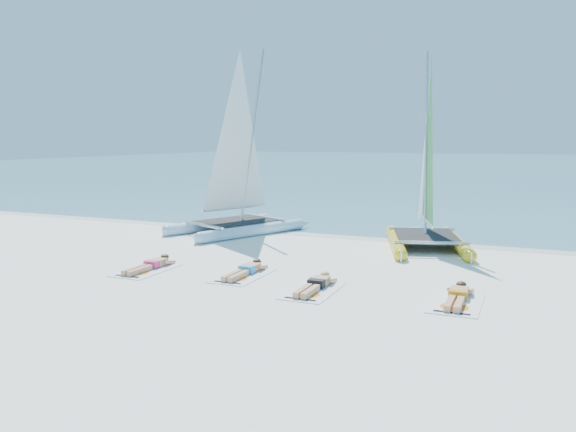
{
  "coord_description": "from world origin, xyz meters",
  "views": [
    {
      "loc": [
        6.48,
        -13.1,
        3.36
      ],
      "look_at": [
        0.31,
        1.2,
        1.21
      ],
      "focal_mm": 35.0,
      "sensor_mm": 36.0,
      "label": 1
    }
  ],
  "objects_px": {
    "towel_c": "(313,291)",
    "towel_a": "(146,270)",
    "sunbather_a": "(151,265)",
    "sunbather_d": "(458,295)",
    "towel_b": "(242,276)",
    "towel_d": "(456,303)",
    "catamaran_yellow": "(426,182)",
    "sunbather_b": "(246,270)",
    "sunbather_c": "(316,284)",
    "catamaran_blue": "(238,176)"
  },
  "relations": [
    {
      "from": "sunbather_b",
      "to": "towel_d",
      "type": "distance_m",
      "value": 5.16
    },
    {
      "from": "catamaran_yellow",
      "to": "towel_b",
      "type": "xyz_separation_m",
      "value": [
        -3.39,
        -5.96,
        -1.99
      ]
    },
    {
      "from": "sunbather_b",
      "to": "towel_a",
      "type": "bearing_deg",
      "value": -165.69
    },
    {
      "from": "catamaran_yellow",
      "to": "towel_d",
      "type": "distance_m",
      "value": 6.8
    },
    {
      "from": "towel_a",
      "to": "catamaran_yellow",
      "type": "bearing_deg",
      "value": 47.21
    },
    {
      "from": "towel_b",
      "to": "towel_c",
      "type": "distance_m",
      "value": 2.17
    },
    {
      "from": "catamaran_yellow",
      "to": "sunbather_a",
      "type": "bearing_deg",
      "value": -150.21
    },
    {
      "from": "towel_a",
      "to": "sunbather_d",
      "type": "height_order",
      "value": "sunbather_d"
    },
    {
      "from": "catamaran_yellow",
      "to": "sunbather_d",
      "type": "xyz_separation_m",
      "value": [
        1.74,
        -6.07,
        -1.88
      ]
    },
    {
      "from": "sunbather_a",
      "to": "towel_d",
      "type": "distance_m",
      "value": 7.69
    },
    {
      "from": "catamaran_yellow",
      "to": "towel_a",
      "type": "bearing_deg",
      "value": -149.34
    },
    {
      "from": "towel_a",
      "to": "sunbather_c",
      "type": "height_order",
      "value": "sunbather_c"
    },
    {
      "from": "catamaran_yellow",
      "to": "sunbather_a",
      "type": "distance_m",
      "value": 8.81
    },
    {
      "from": "towel_b",
      "to": "sunbather_c",
      "type": "xyz_separation_m",
      "value": [
        2.09,
        -0.41,
        0.11
      ]
    },
    {
      "from": "towel_c",
      "to": "catamaran_blue",
      "type": "bearing_deg",
      "value": 129.84
    },
    {
      "from": "towel_a",
      "to": "sunbather_b",
      "type": "bearing_deg",
      "value": 14.31
    },
    {
      "from": "sunbather_a",
      "to": "sunbather_d",
      "type": "bearing_deg",
      "value": 1.18
    },
    {
      "from": "sunbather_a",
      "to": "catamaran_blue",
      "type": "bearing_deg",
      "value": 96.42
    },
    {
      "from": "catamaran_yellow",
      "to": "towel_a",
      "type": "xyz_separation_m",
      "value": [
        -5.94,
        -6.42,
        -1.99
      ]
    },
    {
      "from": "catamaran_blue",
      "to": "sunbather_a",
      "type": "height_order",
      "value": "catamaran_blue"
    },
    {
      "from": "catamaran_yellow",
      "to": "sunbather_c",
      "type": "bearing_deg",
      "value": -118.16
    },
    {
      "from": "towel_a",
      "to": "sunbather_a",
      "type": "distance_m",
      "value": 0.22
    },
    {
      "from": "sunbather_a",
      "to": "sunbather_c",
      "type": "bearing_deg",
      "value": -1.79
    },
    {
      "from": "sunbather_b",
      "to": "catamaran_blue",
      "type": "bearing_deg",
      "value": 120.07
    },
    {
      "from": "towel_d",
      "to": "towel_c",
      "type": "bearing_deg",
      "value": -174.33
    },
    {
      "from": "towel_b",
      "to": "towel_c",
      "type": "height_order",
      "value": "same"
    },
    {
      "from": "sunbather_a",
      "to": "sunbather_b",
      "type": "distance_m",
      "value": 2.59
    },
    {
      "from": "sunbather_b",
      "to": "sunbather_d",
      "type": "height_order",
      "value": "same"
    },
    {
      "from": "towel_a",
      "to": "towel_b",
      "type": "height_order",
      "value": "same"
    },
    {
      "from": "catamaran_blue",
      "to": "catamaran_yellow",
      "type": "distance_m",
      "value": 6.62
    },
    {
      "from": "towel_a",
      "to": "sunbather_a",
      "type": "bearing_deg",
      "value": 90.0
    },
    {
      "from": "towel_a",
      "to": "towel_c",
      "type": "relative_size",
      "value": 1.0
    },
    {
      "from": "towel_a",
      "to": "towel_b",
      "type": "relative_size",
      "value": 1.0
    },
    {
      "from": "towel_b",
      "to": "sunbather_d",
      "type": "height_order",
      "value": "sunbather_d"
    },
    {
      "from": "sunbather_a",
      "to": "sunbather_d",
      "type": "xyz_separation_m",
      "value": [
        7.69,
        0.16,
        0.0
      ]
    },
    {
      "from": "catamaran_blue",
      "to": "sunbather_b",
      "type": "xyz_separation_m",
      "value": [
        3.23,
        -5.57,
        -1.92
      ]
    },
    {
      "from": "towel_b",
      "to": "sunbather_b",
      "type": "height_order",
      "value": "sunbather_b"
    },
    {
      "from": "towel_c",
      "to": "sunbather_d",
      "type": "xyz_separation_m",
      "value": [
        3.05,
        0.5,
        0.11
      ]
    },
    {
      "from": "catamaran_yellow",
      "to": "sunbather_b",
      "type": "bearing_deg",
      "value": -137.03
    },
    {
      "from": "towel_a",
      "to": "towel_d",
      "type": "bearing_deg",
      "value": 1.18
    },
    {
      "from": "catamaran_yellow",
      "to": "sunbather_a",
      "type": "xyz_separation_m",
      "value": [
        -5.94,
        -6.23,
        -1.88
      ]
    },
    {
      "from": "towel_b",
      "to": "sunbather_c",
      "type": "bearing_deg",
      "value": -11.13
    },
    {
      "from": "sunbather_a",
      "to": "sunbather_d",
      "type": "distance_m",
      "value": 7.69
    },
    {
      "from": "towel_b",
      "to": "towel_d",
      "type": "relative_size",
      "value": 1.0
    },
    {
      "from": "towel_c",
      "to": "towel_a",
      "type": "bearing_deg",
      "value": 178.21
    },
    {
      "from": "towel_a",
      "to": "towel_c",
      "type": "bearing_deg",
      "value": -1.79
    },
    {
      "from": "sunbather_b",
      "to": "sunbather_c",
      "type": "bearing_deg",
      "value": -16.11
    },
    {
      "from": "catamaran_yellow",
      "to": "towel_b",
      "type": "bearing_deg",
      "value": -136.21
    },
    {
      "from": "sunbather_b",
      "to": "towel_d",
      "type": "height_order",
      "value": "sunbather_b"
    },
    {
      "from": "catamaran_yellow",
      "to": "towel_d",
      "type": "relative_size",
      "value": 3.43
    }
  ]
}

